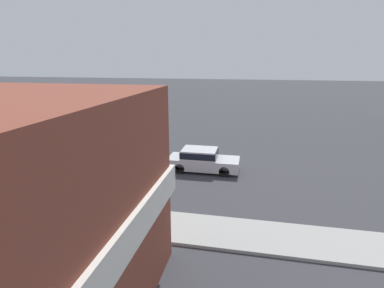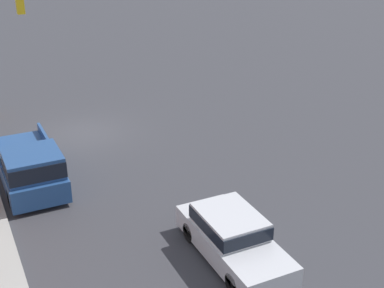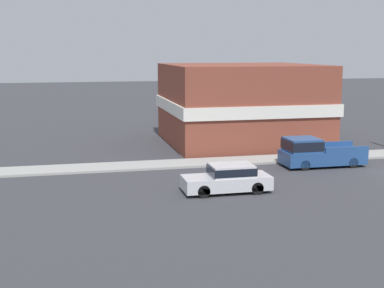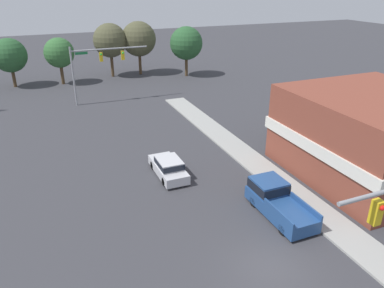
% 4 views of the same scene
% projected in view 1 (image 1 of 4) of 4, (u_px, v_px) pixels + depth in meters
% --- Properties ---
extents(ground_plane, '(200.00, 200.00, 0.00)m').
position_uv_depth(ground_plane, '(32.00, 166.00, 20.54)').
color(ground_plane, '#38383D').
extents(car_lead, '(1.82, 4.60, 1.47)m').
position_uv_depth(car_lead, '(202.00, 159.00, 19.54)').
color(car_lead, black).
rests_on(car_lead, ground).
extents(pickup_truck_parked, '(2.10, 5.30, 1.87)m').
position_uv_depth(pickup_truck_parked, '(57.00, 176.00, 16.40)').
color(pickup_truck_parked, black).
rests_on(pickup_truck_parked, ground).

